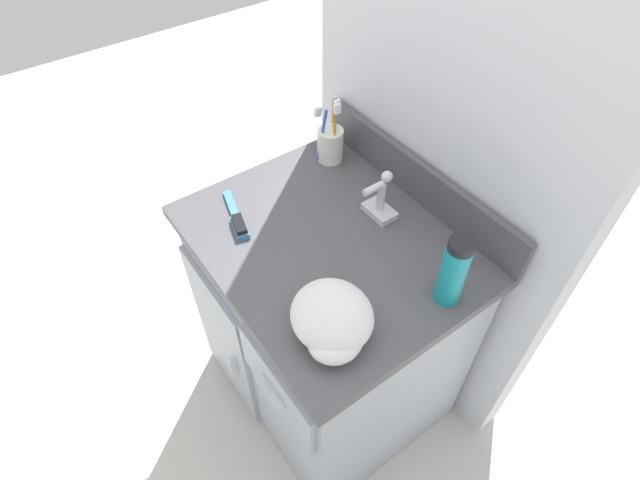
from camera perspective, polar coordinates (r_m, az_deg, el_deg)
The scene contains 9 objects.
ground_plane at distance 1.90m, azimuth 0.76°, elevation -15.68°, with size 6.00×6.00×0.00m, color beige.
wall_back at distance 1.25m, azimuth 14.86°, elevation 17.71°, with size 0.91×0.08×2.20m, color silver.
vanity at distance 1.55m, azimuth 0.77°, elevation -9.10°, with size 0.73×0.61×0.76m.
backsplash at distance 1.37m, azimuth 10.91°, elevation 6.87°, with size 0.73×0.02×0.12m.
sink_faucet at distance 1.31m, azimuth 6.88°, elevation 4.49°, with size 0.09×0.09×0.14m.
toothbrush_cup at distance 1.48m, azimuth 1.19°, elevation 10.99°, with size 0.08×0.09×0.20m.
shaving_cream_can at distance 1.12m, azimuth 15.00°, elevation -3.48°, with size 0.06×0.06×0.19m.
hairbrush at distance 1.32m, azimuth -9.43°, elevation 2.26°, with size 0.19×0.08×0.03m.
hand_towel at distance 1.05m, azimuth 1.47°, elevation -9.23°, with size 0.19×0.17×0.12m.
Camera 1 is at (0.68, -0.52, 1.69)m, focal length 28.00 mm.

